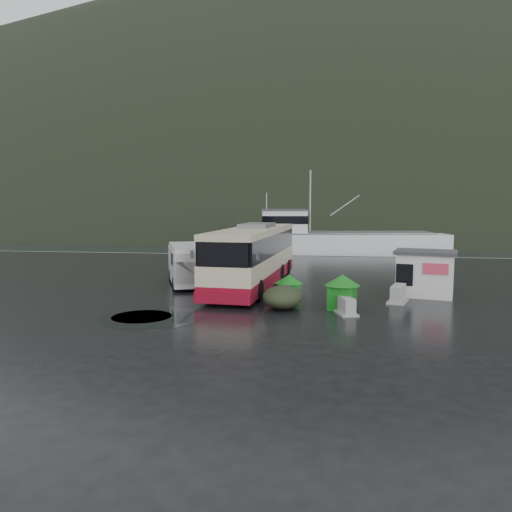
# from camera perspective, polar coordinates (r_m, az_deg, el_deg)

# --- Properties ---
(ground) EXTENTS (160.00, 160.00, 0.00)m
(ground) POSITION_cam_1_polar(r_m,az_deg,el_deg) (25.64, -4.34, -4.55)
(ground) COLOR black
(ground) RESTS_ON ground
(harbor_water) EXTENTS (300.00, 180.00, 0.02)m
(harbor_water) POSITION_cam_1_polar(r_m,az_deg,el_deg) (134.79, 5.75, 4.10)
(harbor_water) COLOR black
(harbor_water) RESTS_ON ground
(quay_edge) EXTENTS (160.00, 0.60, 1.50)m
(quay_edge) POSITION_cam_1_polar(r_m,az_deg,el_deg) (45.18, 1.10, 0.11)
(quay_edge) COLOR #999993
(quay_edge) RESTS_ON ground
(headland) EXTENTS (780.00, 540.00, 570.00)m
(headland) POSITION_cam_1_polar(r_m,az_deg,el_deg) (274.68, 9.04, 5.08)
(headland) COLOR black
(headland) RESTS_ON ground
(coach_bus) EXTENTS (4.12, 12.80, 3.56)m
(coach_bus) POSITION_cam_1_polar(r_m,az_deg,el_deg) (28.52, -0.31, -3.45)
(coach_bus) COLOR #C3B693
(coach_bus) RESTS_ON ground
(white_van) EXTENTS (3.81, 5.91, 2.33)m
(white_van) POSITION_cam_1_polar(r_m,az_deg,el_deg) (29.35, -7.86, -3.23)
(white_van) COLOR silver
(white_van) RESTS_ON ground
(waste_bin_left) EXTENTS (1.39, 1.39, 1.59)m
(waste_bin_left) POSITION_cam_1_polar(r_m,az_deg,el_deg) (22.65, 9.79, -6.05)
(waste_bin_left) COLOR #136B16
(waste_bin_left) RESTS_ON ground
(waste_bin_right) EXTENTS (1.15, 1.15, 1.36)m
(waste_bin_right) POSITION_cam_1_polar(r_m,az_deg,el_deg) (23.88, 3.79, -5.35)
(waste_bin_right) COLOR #136B16
(waste_bin_right) RESTS_ON ground
(dome_tent) EXTENTS (1.87, 2.59, 1.00)m
(dome_tent) POSITION_cam_1_polar(r_m,az_deg,el_deg) (22.75, 3.05, -5.92)
(dome_tent) COLOR #282F1C
(dome_tent) RESTS_ON ground
(ticket_kiosk) EXTENTS (3.45, 2.92, 2.33)m
(ticket_kiosk) POSITION_cam_1_polar(r_m,az_deg,el_deg) (26.97, 18.67, -4.33)
(ticket_kiosk) COLOR silver
(ticket_kiosk) RESTS_ON ground
(jersey_barrier_a) EXTENTS (1.26, 1.81, 0.82)m
(jersey_barrier_a) POSITION_cam_1_polar(r_m,az_deg,el_deg) (24.91, 15.89, -5.09)
(jersey_barrier_a) COLOR #999993
(jersey_barrier_a) RESTS_ON ground
(jersey_barrier_b) EXTENTS (1.13, 1.61, 0.73)m
(jersey_barrier_b) POSITION_cam_1_polar(r_m,az_deg,el_deg) (21.86, 10.17, -6.51)
(jersey_barrier_b) COLOR #999993
(jersey_barrier_b) RESTS_ON ground
(jersey_barrier_c) EXTENTS (1.04, 1.65, 0.76)m
(jersey_barrier_c) POSITION_cam_1_polar(r_m,az_deg,el_deg) (23.44, 9.74, -5.64)
(jersey_barrier_c) COLOR #999993
(jersey_barrier_c) RESTS_ON ground
(fishing_trawler) EXTENTS (23.60, 8.47, 9.24)m
(fishing_trawler) POSITION_cam_1_polar(r_m,az_deg,el_deg) (51.92, 9.07, 0.82)
(fishing_trawler) COLOR silver
(fishing_trawler) RESTS_ON ground
(puddles) EXTENTS (4.25, 4.25, 0.01)m
(puddles) POSITION_cam_1_polar(r_m,az_deg,el_deg) (21.32, -12.10, -6.86)
(puddles) COLOR black
(puddles) RESTS_ON ground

